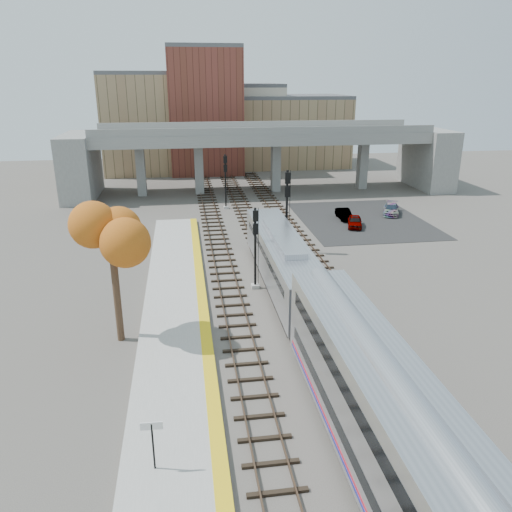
{
  "coord_description": "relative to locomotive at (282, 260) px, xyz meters",
  "views": [
    {
      "loc": [
        -6.3,
        -25.57,
        15.51
      ],
      "look_at": [
        -0.98,
        10.46,
        2.5
      ],
      "focal_mm": 35.0,
      "sensor_mm": 36.0,
      "label": 1
    }
  ],
  "objects": [
    {
      "name": "yellow_strip",
      "position": [
        -6.35,
        -9.93,
        -1.92
      ],
      "size": [
        0.7,
        60.0,
        0.01
      ],
      "primitive_type": "cube",
      "color": "yellow",
      "rests_on": "platform"
    },
    {
      "name": "car_a",
      "position": [
        11.18,
        15.18,
        -1.61
      ],
      "size": [
        2.54,
        3.96,
        1.25
      ],
      "primitive_type": "imported",
      "rotation": [
        0.0,
        0.0,
        -0.31
      ],
      "color": "#99999E",
      "rests_on": "parking_lot"
    },
    {
      "name": "car_b",
      "position": [
        11.03,
        18.51,
        -1.64
      ],
      "size": [
        1.38,
        3.68,
        1.2
      ],
      "primitive_type": "imported",
      "rotation": [
        0.0,
        0.0,
        -0.03
      ],
      "color": "#99999E",
      "rests_on": "parking_lot"
    },
    {
      "name": "car_c",
      "position": [
        17.3,
        19.78,
        -1.61
      ],
      "size": [
        3.35,
        4.68,
        1.26
      ],
      "primitive_type": "imported",
      "rotation": [
        0.0,
        0.0,
        -0.41
      ],
      "color": "#99999E",
      "rests_on": "parking_lot"
    },
    {
      "name": "ground",
      "position": [
        -1.0,
        -9.93,
        -2.28
      ],
      "size": [
        160.0,
        160.0,
        0.0
      ],
      "primitive_type": "plane",
      "color": "#47423D",
      "rests_on": "ground"
    },
    {
      "name": "locomotive",
      "position": [
        0.0,
        0.0,
        0.0
      ],
      "size": [
        3.02,
        19.05,
        4.1
      ],
      "color": "#A8AAB2",
      "rests_on": "ground"
    },
    {
      "name": "overpass",
      "position": [
        3.92,
        35.07,
        3.53
      ],
      "size": [
        54.0,
        12.0,
        9.5
      ],
      "color": "slate",
      "rests_on": "ground"
    },
    {
      "name": "platform",
      "position": [
        -8.25,
        -9.93,
        -2.1
      ],
      "size": [
        4.5,
        60.0,
        0.35
      ],
      "primitive_type": "cube",
      "color": "#9E9E99",
      "rests_on": "ground"
    },
    {
      "name": "tree",
      "position": [
        -11.63,
        -6.77,
        4.42
      ],
      "size": [
        3.6,
        3.6,
        9.02
      ],
      "color": "#382619",
      "rests_on": "ground"
    },
    {
      "name": "signal_mast_mid",
      "position": [
        2.0,
        8.09,
        1.69
      ],
      "size": [
        0.6,
        0.64,
        7.75
      ],
      "color": "#9E9E99",
      "rests_on": "ground"
    },
    {
      "name": "signal_mast_far",
      "position": [
        -2.1,
        25.52,
        1.02
      ],
      "size": [
        0.6,
        0.64,
        6.77
      ],
      "color": "#9E9E99",
      "rests_on": "ground"
    },
    {
      "name": "buildings_far",
      "position": [
        0.26,
        56.64,
        5.6
      ],
      "size": [
        43.0,
        21.0,
        20.6
      ],
      "color": "#977E58",
      "rests_on": "ground"
    },
    {
      "name": "coach",
      "position": [
        -0.0,
        -22.61,
        0.52
      ],
      "size": [
        3.03,
        25.0,
        5.0
      ],
      "color": "#A8AAB2",
      "rests_on": "ground"
    },
    {
      "name": "station_sign",
      "position": [
        -9.02,
        -18.65,
        -0.3
      ],
      "size": [
        0.9,
        0.08,
        2.27
      ],
      "rotation": [
        0.0,
        0.0,
        -0.04
      ],
      "color": "black",
      "rests_on": "platform"
    },
    {
      "name": "tracks",
      "position": [
        -0.07,
        2.57,
        -2.2
      ],
      "size": [
        10.7,
        95.0,
        0.25
      ],
      "color": "black",
      "rests_on": "ground"
    },
    {
      "name": "signal_mast_near",
      "position": [
        -2.1,
        0.03,
        0.81
      ],
      "size": [
        0.6,
        0.64,
        6.45
      ],
      "color": "#9E9E99",
      "rests_on": "ground"
    },
    {
      "name": "parking_lot",
      "position": [
        13.0,
        18.07,
        -2.26
      ],
      "size": [
        14.0,
        18.0,
        0.04
      ],
      "primitive_type": "cube",
      "color": "black",
      "rests_on": "ground"
    }
  ]
}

